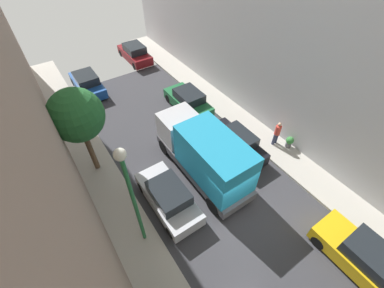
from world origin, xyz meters
TOP-DOWN VIEW (x-y plane):
  - ground at (0.00, 0.00)m, footprint 32.00×32.00m
  - sidewalk_left at (-5.00, 0.00)m, footprint 2.00×44.00m
  - sidewalk_right at (5.00, 0.00)m, footprint 2.00×44.00m
  - parked_car_left_3 at (-2.70, 2.36)m, footprint 1.78×4.20m
  - parked_car_left_4 at (-2.70, 15.20)m, footprint 1.78×4.20m
  - parked_car_right_1 at (2.70, -4.98)m, footprint 1.78×4.20m
  - parked_car_right_2 at (2.70, 3.38)m, footprint 1.78×4.20m
  - parked_car_right_3 at (2.70, 8.67)m, footprint 1.78×4.20m
  - parked_car_right_4 at (2.70, 17.81)m, footprint 1.78×4.20m
  - delivery_truck at (0.00, 3.00)m, footprint 2.26×6.60m
  - pedestrian at (5.19, 2.38)m, footprint 0.40×0.36m
  - street_tree_2 at (-4.96, 6.87)m, footprint 2.71×2.71m
  - potted_plant_1 at (5.70, 1.67)m, footprint 0.48×0.48m
  - lamp_post at (-4.60, 1.42)m, footprint 0.44×0.44m

SIDE VIEW (x-z plane):
  - ground at x=0.00m, z-range 0.00..0.00m
  - sidewalk_left at x=-5.00m, z-range 0.00..0.15m
  - sidewalk_right at x=5.00m, z-range 0.00..0.15m
  - potted_plant_1 at x=5.70m, z-range 0.19..0.97m
  - parked_car_left_3 at x=-2.70m, z-range -0.06..1.50m
  - parked_car_left_4 at x=-2.70m, z-range -0.06..1.50m
  - parked_car_right_1 at x=2.70m, z-range -0.06..1.50m
  - parked_car_right_2 at x=2.70m, z-range -0.06..1.50m
  - parked_car_right_3 at x=2.70m, z-range -0.06..1.50m
  - parked_car_right_4 at x=2.70m, z-range -0.06..1.50m
  - pedestrian at x=5.19m, z-range 0.21..1.93m
  - delivery_truck at x=0.00m, z-range 0.10..3.48m
  - street_tree_2 at x=-4.96m, z-range 1.41..6.70m
  - lamp_post at x=-4.60m, z-range 1.06..7.14m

